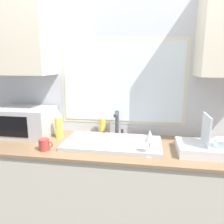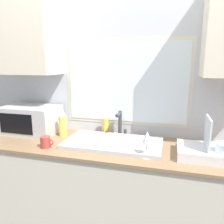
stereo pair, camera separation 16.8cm
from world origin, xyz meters
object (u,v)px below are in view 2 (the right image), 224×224
Objects in this scene: spray_bottle at (63,123)px; wine_glass at (147,138)px; faucet at (120,122)px; soap_bottle at (106,126)px; mug_near_sink at (46,142)px; dish_rack at (208,151)px; microwave at (31,119)px.

spray_bottle reaches higher than wine_glass.
faucet is 1.25× the size of soap_bottle.
soap_bottle is 0.61m from wine_glass.
spray_bottle is at bearing -165.07° from faucet.
wine_glass is (0.79, 0.01, 0.10)m from mug_near_sink.
faucet is 0.59× the size of dish_rack.
spray_bottle is (-0.50, -0.13, -0.01)m from faucet.
dish_rack reaches higher than wine_glass.
mug_near_sink is (-1.20, -0.13, -0.01)m from dish_rack.
faucet reaches higher than mug_near_sink.
faucet is 0.91× the size of spray_bottle.
wine_glass is (-0.41, -0.12, 0.10)m from dish_rack.
microwave is at bearing 165.23° from wine_glass.
wine_glass is (0.29, -0.42, 0.02)m from faucet.
dish_rack is 2.12× the size of soap_bottle.
microwave reaches higher than faucet.
faucet is at bearing 124.62° from wine_glass.
faucet is 0.50m from wine_glass.
mug_near_sink is at bearing -173.81° from dish_rack.
faucet is 0.76m from dish_rack.
microwave reaches higher than wine_glass.
dish_rack is (0.70, -0.30, -0.08)m from faucet.
microwave is at bearing -169.20° from soap_bottle.
dish_rack reaches higher than faucet.
mug_near_sink is 0.56× the size of wine_glass.
mug_near_sink is at bearing -179.30° from wine_glass.
microwave is at bearing -171.92° from faucet.
mug_near_sink is at bearing -129.31° from soap_bottle.
spray_bottle is (-1.20, 0.16, 0.07)m from dish_rack.
spray_bottle is 0.84m from wine_glass.
wine_glass is at bearing -163.68° from dish_rack.
mug_near_sink is (0.00, -0.29, -0.08)m from spray_bottle.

